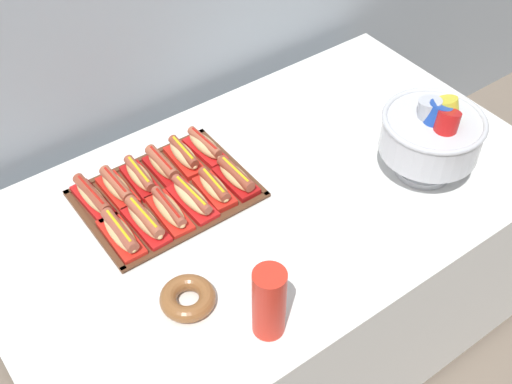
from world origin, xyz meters
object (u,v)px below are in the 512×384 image
Objects in this scene: hot_dog_8 at (140,177)px; punch_bowl at (432,134)px; hot_dog_11 at (205,146)px; cup_stack at (269,302)px; hot_dog_2 at (169,210)px; hot_dog_3 at (192,198)px; hot_dog_0 at (120,233)px; hot_dog_9 at (162,166)px; hot_dog_1 at (145,221)px; serving_tray at (167,194)px; hot_dog_7 at (117,187)px; hot_dog_4 at (214,188)px; hot_dog_6 at (93,197)px; hot_dog_5 at (236,177)px; buffet_table at (268,272)px; donut at (188,298)px; hot_dog_10 at (184,156)px.

punch_bowl is at bearing -31.96° from hot_dog_8.
cup_stack reaches higher than hot_dog_11.
hot_dog_3 is (0.07, -0.00, 0.00)m from hot_dog_2.
hot_dog_0 is 0.98× the size of hot_dog_2.
hot_dog_9 reaches higher than hot_dog_8.
hot_dog_1 reaches higher than hot_dog_0.
serving_tray is 3.04× the size of hot_dog_7.
serving_tray is 0.10m from hot_dog_9.
hot_dog_1 is 1.13× the size of hot_dog_11.
hot_dog_4 is (0.30, -0.00, -0.00)m from hot_dog_0.
cup_stack is (0.16, -0.45, 0.07)m from hot_dog_0.
cup_stack is (-0.03, -0.53, 0.10)m from serving_tray.
hot_dog_4 is 1.01× the size of hot_dog_9.
punch_bowl reaches higher than hot_dog_11.
serving_tray is at bearing 151.79° from punch_bowl.
hot_dog_2 is 1.18× the size of hot_dog_9.
hot_dog_0 is 1.10× the size of hot_dog_8.
hot_dog_9 is at bearing -0.17° from hot_dog_6.
hot_dog_7 is (-0.11, 0.08, 0.03)m from serving_tray.
hot_dog_5 is at bearing -0.17° from hot_dog_1.
hot_dog_9 reaches higher than hot_dog_7.
cup_stack is (-0.27, -0.36, 0.46)m from buffet_table.
hot_dog_9 is 0.48m from donut.
hot_dog_6 reaches higher than hot_dog_0.
hot_dog_3 is (0.04, -0.08, 0.03)m from serving_tray.
serving_tray is (-0.24, 0.18, 0.36)m from buffet_table.
hot_dog_5 reaches higher than buffet_table.
donut is at bearing 179.59° from punch_bowl.
hot_dog_11 is (0.19, 0.08, 0.03)m from serving_tray.
hot_dog_3 is at bearing -0.17° from hot_dog_2.
hot_dog_1 is 1.01× the size of hot_dog_3.
hot_dog_1 is at bearing 165.21° from buffet_table.
buffet_table is at bearing -36.19° from hot_dog_7.
hot_dog_1 is at bearing 82.35° from donut.
hot_dog_9 is at bearing -0.17° from hot_dog_8.
hot_dog_0 is 1.12× the size of hot_dog_5.
hot_dog_9 is (0.07, -0.00, 0.00)m from hot_dog_8.
cup_stack reaches higher than hot_dog_1.
buffet_table is 0.64m from hot_dog_6.
hot_dog_5 reaches higher than donut.
cup_stack is 1.48× the size of donut.
cup_stack reaches higher than donut.
hot_dog_8 is 1.01× the size of hot_dog_10.
hot_dog_2 is at bearing 179.83° from hot_dog_3.
hot_dog_10 is (0.30, -0.00, -0.00)m from hot_dog_6.
punch_bowl reaches higher than cup_stack.
hot_dog_6 is at bearing 156.09° from serving_tray.
hot_dog_10 is at bearing 179.83° from hot_dog_11.
hot_dog_6 is at bearing 148.87° from buffet_table.
hot_dog_5 reaches higher than hot_dog_2.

